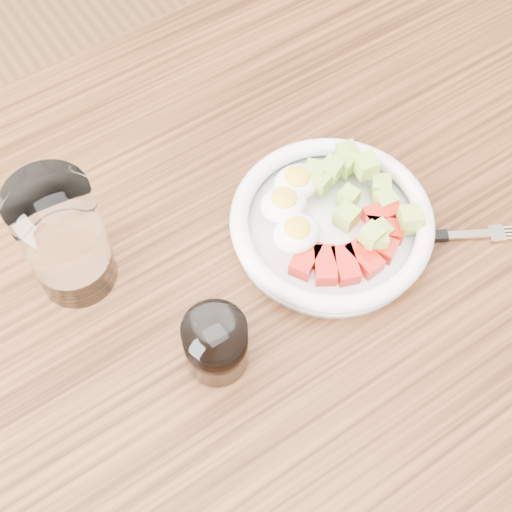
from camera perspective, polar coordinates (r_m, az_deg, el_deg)
The scene contains 6 objects.
ground at distance 1.57m, azimuth 0.52°, elevation -14.90°, with size 4.00×4.00×0.00m, color brown.
dining_table at distance 0.94m, azimuth 0.85°, elevation -4.15°, with size 1.50×0.90×0.77m.
bowl at distance 0.86m, azimuth 5.99°, elevation 2.85°, with size 0.25×0.25×0.06m.
fork at distance 0.89m, azimuth 13.77°, elevation 1.53°, with size 0.18×0.12×0.01m.
water_glass at distance 0.80m, azimuth -15.13°, elevation 1.35°, with size 0.09×0.09×0.16m, color white.
coffee_glass at distance 0.77m, azimuth -3.23°, elevation -7.08°, with size 0.07×0.07×0.08m.
Camera 1 is at (-0.24, -0.33, 1.51)m, focal length 50.00 mm.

